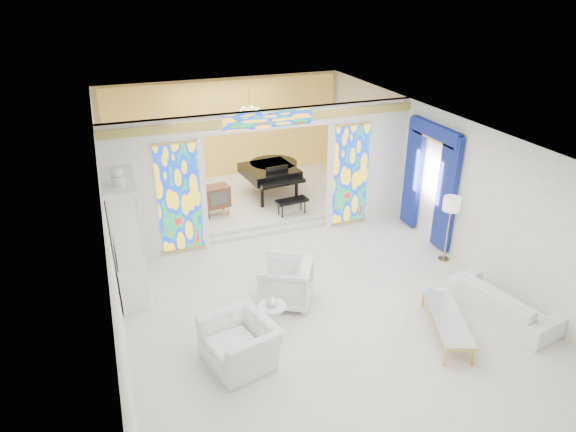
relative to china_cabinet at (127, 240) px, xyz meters
name	(u,v)px	position (x,y,z in m)	size (l,w,h in m)	color
floor	(300,277)	(3.22, -0.60, -1.17)	(12.00, 12.00, 0.00)	silver
ceiling	(302,135)	(3.22, -0.60, 1.83)	(7.00, 12.00, 0.02)	white
wall_back	(225,130)	(3.22, 5.40, 0.33)	(7.00, 0.02, 3.00)	white
wall_left	(110,241)	(-0.28, -0.60, 0.33)	(0.02, 12.00, 3.00)	white
wall_right	(453,187)	(6.72, -0.60, 0.33)	(0.02, 12.00, 3.00)	white
partition_wall	(268,170)	(3.22, 1.40, 0.48)	(7.00, 0.22, 3.00)	white
stained_glass_left	(179,198)	(1.19, 1.29, 0.13)	(0.90, 0.04, 2.40)	gold
stained_glass_right	(351,175)	(5.25, 1.29, 0.13)	(0.90, 0.04, 2.40)	gold
stained_glass_transom	(268,120)	(3.22, 1.29, 1.65)	(2.00, 0.04, 0.34)	gold
alcove_platform	(244,199)	(3.22, 3.50, -1.08)	(6.80, 3.80, 0.18)	silver
gold_curtain_back	(226,131)	(3.22, 5.28, 0.33)	(6.70, 0.10, 2.90)	#EDBA52
chandelier	(250,109)	(3.42, 3.40, 1.38)	(0.48, 0.48, 0.30)	gold
blue_drapes	(430,173)	(6.62, 0.10, 0.41)	(0.14, 1.85, 2.65)	navy
china_cabinet	(127,240)	(0.00, 0.00, 0.00)	(0.56, 1.46, 2.72)	white
armchair_left	(240,343)	(1.41, -2.60, -0.80)	(1.13, 0.99, 0.73)	white
armchair_right	(286,282)	(2.66, -1.29, -0.74)	(0.92, 0.94, 0.86)	silver
sofa	(503,302)	(6.17, -3.06, -0.88)	(1.99, 0.78, 0.58)	white
side_table	(272,315)	(2.11, -2.11, -0.79)	(0.49, 0.49, 0.58)	white
vase	(272,300)	(2.11, -2.11, -0.48)	(0.21, 0.21, 0.22)	silver
coffee_table	(448,317)	(4.89, -3.16, -0.82)	(1.11, 1.78, 0.38)	silver
floor_lamp	(451,207)	(6.42, -1.00, 0.08)	(0.42, 0.42, 1.46)	gold
grand_piano	(272,170)	(3.99, 3.41, -0.32)	(1.66, 2.57, 0.99)	black
tv_console	(216,197)	(2.24, 2.59, -0.50)	(0.70, 0.52, 0.76)	#56311F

